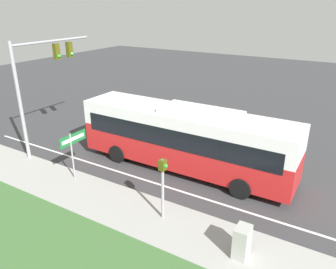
% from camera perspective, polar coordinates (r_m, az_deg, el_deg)
% --- Properties ---
extents(ground_plane, '(80.00, 80.00, 0.00)m').
position_cam_1_polar(ground_plane, '(18.55, 11.01, -5.66)').
color(ground_plane, '#38383A').
extents(sidewalk, '(2.80, 80.00, 0.12)m').
position_cam_1_polar(sidewalk, '(13.70, 1.47, -15.98)').
color(sidewalk, '#9E9E99').
rests_on(sidewalk, ground_plane).
extents(lane_divider_near, '(0.14, 30.00, 0.01)m').
position_cam_1_polar(lane_divider_near, '(15.63, 6.26, -11.01)').
color(lane_divider_near, silver).
rests_on(lane_divider_near, ground_plane).
extents(bus, '(2.75, 11.71, 3.55)m').
position_cam_1_polar(bus, '(17.30, 2.93, -0.24)').
color(bus, red).
rests_on(bus, ground_plane).
extents(signal_gantry, '(5.58, 0.41, 6.67)m').
position_cam_1_polar(signal_gantry, '(20.27, -21.24, 9.84)').
color(signal_gantry, '#939399').
rests_on(signal_gantry, ground_plane).
extents(pedestrian_signal, '(0.28, 0.34, 2.80)m').
position_cam_1_polar(pedestrian_signal, '(13.18, -0.92, -7.86)').
color(pedestrian_signal, '#939399').
rests_on(pedestrian_signal, ground_plane).
extents(street_sign, '(1.69, 0.08, 2.56)m').
position_cam_1_polar(street_sign, '(16.90, -16.24, -1.88)').
color(street_sign, '#939399').
rests_on(street_sign, ground_plane).
extents(utility_cabinet, '(0.68, 0.50, 1.21)m').
position_cam_1_polar(utility_cabinet, '(12.30, 12.74, -17.78)').
color(utility_cabinet, '#A8A8A3').
rests_on(utility_cabinet, sidewalk).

